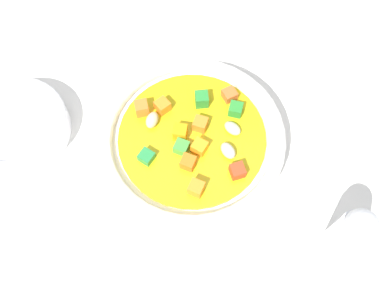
% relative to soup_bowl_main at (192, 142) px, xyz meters
% --- Properties ---
extents(ground_plane, '(1.40, 1.40, 0.02)m').
position_rel_soup_bowl_main_xyz_m(ground_plane, '(0.00, 0.00, -0.04)').
color(ground_plane, silver).
extents(soup_bowl_main, '(0.21, 0.21, 0.06)m').
position_rel_soup_bowl_main_xyz_m(soup_bowl_main, '(0.00, 0.00, 0.00)').
color(soup_bowl_main, white).
rests_on(soup_bowl_main, ground_plane).
extents(spoon, '(0.04, 0.19, 0.01)m').
position_rel_soup_bowl_main_xyz_m(spoon, '(-0.16, -0.10, -0.02)').
color(spoon, silver).
rests_on(spoon, ground_plane).
extents(side_bowl_small, '(0.12, 0.12, 0.03)m').
position_rel_soup_bowl_main_xyz_m(side_bowl_small, '(0.21, -0.00, -0.01)').
color(side_bowl_small, white).
rests_on(side_bowl_small, ground_plane).
extents(pepper_shaker, '(0.04, 0.04, 0.09)m').
position_rel_soup_bowl_main_xyz_m(pepper_shaker, '(-0.17, 0.09, 0.02)').
color(pepper_shaker, silver).
rests_on(pepper_shaker, ground_plane).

